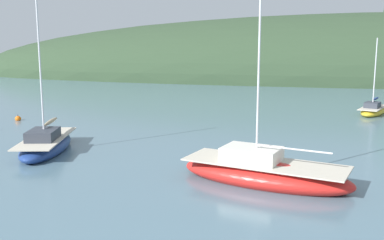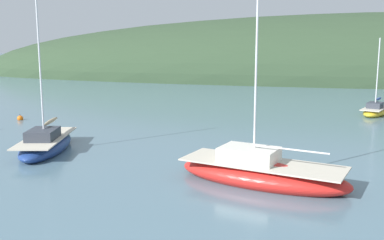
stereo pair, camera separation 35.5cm
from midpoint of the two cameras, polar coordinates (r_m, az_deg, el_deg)
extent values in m
ellipsoid|color=red|center=(18.79, 8.70, -7.01)|extent=(7.67, 4.56, 1.16)
cube|color=beige|center=(18.65, 8.74, -5.48)|extent=(7.05, 4.19, 0.06)
cube|color=silver|center=(18.76, 7.09, -4.38)|extent=(2.70, 2.23, 0.61)
cylinder|color=silver|center=(18.11, 8.01, 7.96)|extent=(0.09, 0.09, 8.65)
cylinder|color=silver|center=(18.13, 12.27, -3.66)|extent=(2.93, 0.99, 0.07)
ellipsoid|color=navy|center=(25.14, -18.49, -3.19)|extent=(3.35, 6.49, 0.99)
cube|color=beige|center=(25.04, -18.55, -2.20)|extent=(3.08, 5.97, 0.06)
cube|color=#333842|center=(24.53, -18.91, -1.82)|extent=(1.75, 2.22, 0.55)
cylinder|color=silver|center=(24.28, -19.22, 5.90)|extent=(0.09, 0.09, 7.13)
cylinder|color=silver|center=(25.85, -18.00, -0.30)|extent=(0.61, 2.56, 0.07)
ellipsoid|color=tan|center=(25.84, -18.01, -0.19)|extent=(0.72, 2.48, 0.20)
ellipsoid|color=gold|center=(38.91, 21.88, 1.02)|extent=(3.35, 4.96, 0.75)
cube|color=beige|center=(38.86, 21.92, 1.52)|extent=(3.08, 4.56, 0.06)
cube|color=#333842|center=(38.47, 21.82, 1.79)|extent=(1.56, 1.80, 0.46)
cylinder|color=silver|center=(38.36, 22.11, 5.57)|extent=(0.09, 0.09, 5.54)
cylinder|color=silver|center=(39.52, 22.20, 2.48)|extent=(0.85, 1.84, 0.07)
ellipsoid|color=#2D4784|center=(39.52, 22.21, 2.55)|extent=(0.94, 1.82, 0.20)
sphere|color=orange|center=(35.67, -21.62, 0.14)|extent=(0.44, 0.44, 0.44)
cylinder|color=black|center=(35.63, -21.65, 0.57)|extent=(0.04, 0.04, 0.10)
camera|label=1|loc=(0.18, -90.39, -0.07)|focal=41.71mm
camera|label=2|loc=(0.18, 89.61, 0.07)|focal=41.71mm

